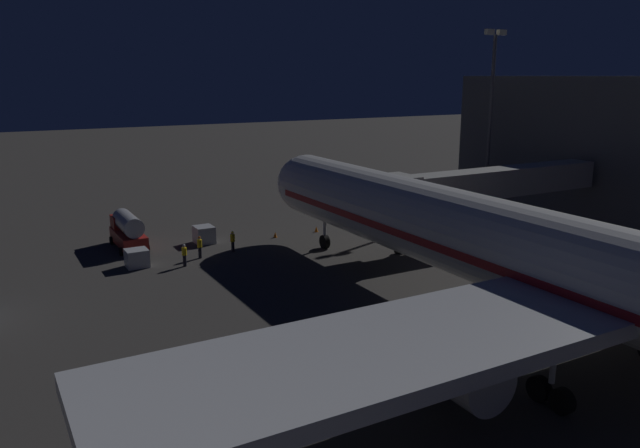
# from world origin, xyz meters

# --- Properties ---
(ground_plane) EXTENTS (320.00, 320.00, 0.00)m
(ground_plane) POSITION_xyz_m (0.00, 0.00, 0.00)
(ground_plane) COLOR #383533
(airliner_at_gate) EXTENTS (48.60, 66.68, 19.56)m
(airliner_at_gate) POSITION_xyz_m (0.00, 8.01, 5.14)
(airliner_at_gate) COLOR silver
(airliner_at_gate) RESTS_ON ground_plane
(jet_bridge) EXTENTS (24.87, 3.40, 6.75)m
(jet_bridge) POSITION_xyz_m (-13.19, -14.54, 5.23)
(jet_bridge) COLOR #9E9E99
(jet_bridge) RESTS_ON ground_plane
(apron_floodlight_mast) EXTENTS (2.90, 0.50, 19.70)m
(apron_floodlight_mast) POSITION_xyz_m (-25.50, -25.95, 11.32)
(apron_floodlight_mast) COLOR #59595E
(apron_floodlight_mast) RESTS_ON ground_plane
(fuel_tanker) EXTENTS (2.46, 5.86, 3.15)m
(fuel_tanker) POSITION_xyz_m (14.95, -27.75, 1.65)
(fuel_tanker) COLOR maroon
(fuel_tanker) RESTS_ON ground_plane
(baggage_container_mid_row) EXTENTS (1.70, 1.61, 1.42)m
(baggage_container_mid_row) POSITION_xyz_m (15.62, -21.72, 0.71)
(baggage_container_mid_row) COLOR #B7BABF
(baggage_container_mid_row) RESTS_ON ground_plane
(baggage_container_far_row) EXTENTS (1.64, 1.85, 1.54)m
(baggage_container_far_row) POSITION_xyz_m (8.62, -26.00, 0.77)
(baggage_container_far_row) COLOR #B7BABF
(baggage_container_far_row) RESTS_ON ground_plane
(ground_crew_near_nose_gear) EXTENTS (0.40, 0.40, 1.88)m
(ground_crew_near_nose_gear) POSITION_xyz_m (10.51, -21.55, 1.04)
(ground_crew_near_nose_gear) COLOR black
(ground_crew_near_nose_gear) RESTS_ON ground_plane
(ground_crew_by_belt_loader) EXTENTS (0.40, 0.40, 1.83)m
(ground_crew_by_belt_loader) POSITION_xyz_m (7.43, -22.00, 1.01)
(ground_crew_by_belt_loader) COLOR black
(ground_crew_by_belt_loader) RESTS_ON ground_plane
(ground_crew_marshaller_fwd) EXTENTS (0.40, 0.40, 1.83)m
(ground_crew_marshaller_fwd) POSITION_xyz_m (12.30, -19.97, 1.01)
(ground_crew_marshaller_fwd) COLOR black
(ground_crew_marshaller_fwd) RESTS_ON ground_plane
(traffic_cone_nose_port) EXTENTS (0.36, 0.36, 0.55)m
(traffic_cone_nose_port) POSITION_xyz_m (-2.20, -24.58, 0.28)
(traffic_cone_nose_port) COLOR orange
(traffic_cone_nose_port) RESTS_ON ground_plane
(traffic_cone_nose_starboard) EXTENTS (0.36, 0.36, 0.55)m
(traffic_cone_nose_starboard) POSITION_xyz_m (2.20, -24.58, 0.28)
(traffic_cone_nose_starboard) COLOR orange
(traffic_cone_nose_starboard) RESTS_ON ground_plane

